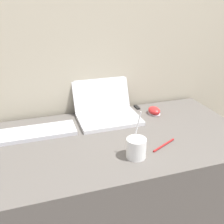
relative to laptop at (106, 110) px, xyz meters
The scene contains 8 objects.
wall_back 0.53m from the laptop, 85.18° to the left, with size 7.00×0.04×2.50m.
desk 0.46m from the laptop, 86.93° to the right, with size 1.23×0.68×0.70m.
laptop is the anchor object (origin of this frame).
drink_cup 0.42m from the laptop, 89.49° to the right, with size 0.08×0.08×0.20m.
computer_mouse 0.28m from the laptop, ahead, with size 0.07×0.09×0.04m.
external_keyboard 0.43m from the laptop, 168.14° to the right, with size 0.45×0.14×0.02m.
usb_stick 0.23m from the laptop, 17.62° to the left, with size 0.02×0.06×0.01m.
pen 0.41m from the laptop, 67.25° to the right, with size 0.14×0.08×0.01m.
Camera 1 is at (-0.39, -0.71, 1.33)m, focal length 42.00 mm.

